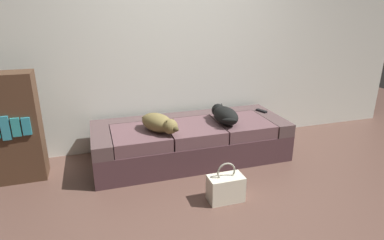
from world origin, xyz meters
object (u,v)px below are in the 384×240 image
Objects in this scene: tv_remote at (261,111)px; dog_tan at (159,123)px; couch at (191,141)px; dog_dark at (224,115)px; bookshelf at (10,128)px; handbag at (226,188)px.

dog_tan is at bearing 170.07° from tv_remote.
dog_dark is (0.36, -0.11, 0.32)m from couch.
couch is 1.98× the size of bookshelf.
tv_remote is 2.80m from bookshelf.
dog_dark is at bearing 68.89° from handbag.
dog_tan is at bearing -9.55° from bookshelf.
tv_remote reaches higher than couch.
dog_tan is 0.75m from dog_dark.
tv_remote is (1.35, 0.29, -0.08)m from dog_tan.
dog_tan is (-0.39, -0.16, 0.32)m from couch.
dog_dark is at bearing -4.79° from bookshelf.
dog_dark reaches higher than couch.
bookshelf reaches higher than handbag.
dog_tan is 0.94× the size of dog_dark.
dog_tan reaches higher than handbag.
handbag is (-0.32, -0.82, -0.41)m from dog_dark.
couch is at bearing 92.78° from handbag.
dog_dark is at bearing 178.91° from tv_remote.
bookshelf is (-1.44, 0.24, 0.02)m from dog_tan.
bookshelf reaches higher than tv_remote.
dog_dark is at bearing 4.44° from dog_tan.
couch is 3.96× the size of dog_dark.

